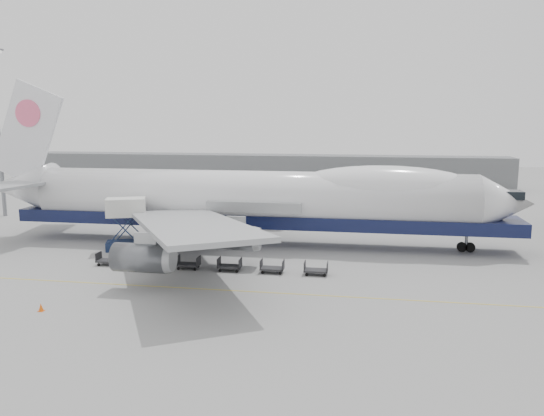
# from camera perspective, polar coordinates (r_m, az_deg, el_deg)

# --- Properties ---
(ground) EXTENTS (260.00, 260.00, 0.00)m
(ground) POSITION_cam_1_polar(r_m,az_deg,el_deg) (53.48, -4.85, -6.74)
(ground) COLOR gray
(ground) RESTS_ON ground
(apron_line) EXTENTS (60.00, 0.15, 0.01)m
(apron_line) POSITION_cam_1_polar(r_m,az_deg,el_deg) (47.96, -6.65, -8.69)
(apron_line) COLOR gold
(apron_line) RESTS_ON ground
(hangar) EXTENTS (110.00, 8.00, 7.00)m
(hangar) POSITION_cam_1_polar(r_m,az_deg,el_deg) (122.42, -1.28, 4.13)
(hangar) COLOR slate
(hangar) RESTS_ON ground
(airliner) EXTENTS (67.00, 55.30, 19.98)m
(airliner) POSITION_cam_1_polar(r_m,az_deg,el_deg) (63.60, -1.68, 1.08)
(airliner) COLOR white
(airliner) RESTS_ON ground
(catering_truck) EXTENTS (5.21, 4.31, 6.04)m
(catering_truck) POSITION_cam_1_polar(r_m,az_deg,el_deg) (63.25, -15.37, -1.31)
(catering_truck) COLOR #172546
(catering_truck) RESTS_ON ground
(traffic_cone) EXTENTS (0.43, 0.43, 0.63)m
(traffic_cone) POSITION_cam_1_polar(r_m,az_deg,el_deg) (46.21, -23.60, -9.77)
(traffic_cone) COLOR #F85D0D
(traffic_cone) RESTS_ON ground
(dolly_0) EXTENTS (2.30, 1.35, 1.30)m
(dolly_0) POSITION_cam_1_polar(r_m,az_deg,el_deg) (57.76, -17.17, -5.36)
(dolly_0) COLOR #2D2D30
(dolly_0) RESTS_ON ground
(dolly_1) EXTENTS (2.30, 1.35, 1.30)m
(dolly_1) POSITION_cam_1_polar(r_m,az_deg,el_deg) (55.98, -13.21, -5.66)
(dolly_1) COLOR #2D2D30
(dolly_1) RESTS_ON ground
(dolly_2) EXTENTS (2.30, 1.35, 1.30)m
(dolly_2) POSITION_cam_1_polar(r_m,az_deg,el_deg) (54.49, -9.00, -5.94)
(dolly_2) COLOR #2D2D30
(dolly_2) RESTS_ON ground
(dolly_3) EXTENTS (2.30, 1.35, 1.30)m
(dolly_3) POSITION_cam_1_polar(r_m,az_deg,el_deg) (53.30, -4.58, -6.20)
(dolly_3) COLOR #2D2D30
(dolly_3) RESTS_ON ground
(dolly_4) EXTENTS (2.30, 1.35, 1.30)m
(dolly_4) POSITION_cam_1_polar(r_m,az_deg,el_deg) (52.45, 0.03, -6.43)
(dolly_4) COLOR #2D2D30
(dolly_4) RESTS_ON ground
(dolly_5) EXTENTS (2.30, 1.35, 1.30)m
(dolly_5) POSITION_cam_1_polar(r_m,az_deg,el_deg) (51.94, 4.75, -6.62)
(dolly_5) COLOR #2D2D30
(dolly_5) RESTS_ON ground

